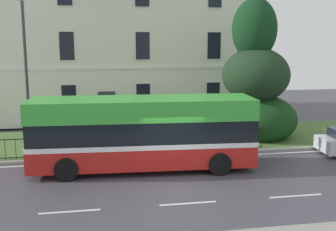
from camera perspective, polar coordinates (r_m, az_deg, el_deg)
name	(u,v)px	position (r m, az deg, el deg)	size (l,w,h in m)	color
ground_plane	(172,176)	(17.36, 0.57, -8.31)	(60.00, 56.00, 0.18)	#42414A
georgian_townhouse	(103,30)	(30.82, -8.94, 11.55)	(19.11, 9.12, 12.16)	silver
iron_verge_railing	(112,145)	(19.94, -7.82, -4.01)	(15.29, 0.04, 0.97)	black
evergreen_tree	(257,87)	(23.63, 12.21, 3.91)	(4.33, 4.27, 8.12)	#423328
single_decker_bus	(143,132)	(17.74, -3.48, -2.34)	(9.66, 3.00, 3.13)	red
street_lamp_post	(26,65)	(20.69, -19.09, 6.67)	(0.36, 0.24, 7.57)	#333338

